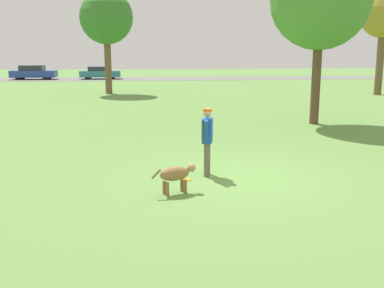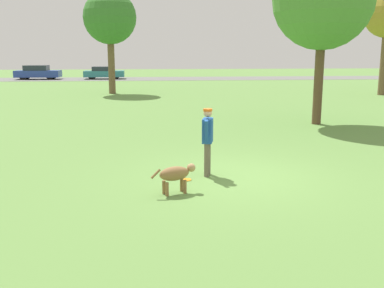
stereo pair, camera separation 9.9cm
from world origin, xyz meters
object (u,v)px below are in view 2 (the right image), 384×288
object	(u,v)px
person	(208,137)
frisbee	(186,180)
tree_far_left	(110,18)
parked_car_blue	(38,72)
dog	(176,174)
parked_car_teal	(104,73)

from	to	relation	value
person	frisbee	world-z (taller)	person
tree_far_left	parked_car_blue	distance (m)	18.53
frisbee	tree_far_left	bearing A→B (deg)	99.17
person	dog	xyz separation A→B (m)	(-0.81, -1.29, -0.52)
person	dog	distance (m)	1.61
tree_far_left	parked_car_blue	xyz separation A→B (m)	(-8.70, 15.79, -4.26)
person	parked_car_teal	xyz separation A→B (m)	(-6.06, 36.46, -0.29)
frisbee	parked_car_teal	world-z (taller)	parked_car_teal
person	dog	world-z (taller)	person
person	parked_car_teal	bearing A→B (deg)	22.98
parked_car_blue	person	bearing A→B (deg)	-69.72
person	dog	size ratio (longest dim) A/B	1.64
person	parked_car_teal	world-z (taller)	person
parked_car_teal	frisbee	bearing A→B (deg)	-82.60
dog	tree_far_left	world-z (taller)	tree_far_left
person	tree_far_left	xyz separation A→B (m)	(-3.93, 20.75, 4.02)
parked_car_teal	tree_far_left	bearing A→B (deg)	-83.44
person	parked_car_teal	size ratio (longest dim) A/B	0.39
dog	frisbee	bearing A→B (deg)	51.67
person	parked_car_blue	world-z (taller)	person
parked_car_blue	parked_car_teal	size ratio (longest dim) A/B	1.09
person	parked_car_teal	distance (m)	36.97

